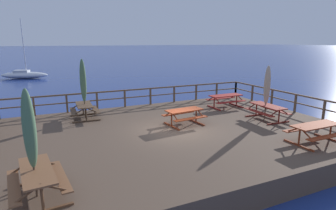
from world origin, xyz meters
TOP-DOWN VIEW (x-y plane):
  - ground_plane at (0.00, 0.00)m, footprint 600.00×600.00m
  - wooden_deck at (0.00, 0.00)m, footprint 15.66×11.11m
  - railing_waterside_far at (-0.00, 5.41)m, footprint 15.46×0.10m
  - railing_side_right at (7.68, 0.00)m, footprint 0.10×10.91m
  - picnic_table_back_left at (-3.54, 3.75)m, footprint 1.47×1.82m
  - picnic_table_mid_centre at (-5.81, -3.61)m, footprint 1.60×2.19m
  - picnic_table_mid_right at (5.15, -0.44)m, footprint 1.45×2.05m
  - picnic_table_mid_left at (0.74, 0.54)m, footprint 1.94×1.57m
  - picnic_table_front_right at (4.39, -3.89)m, footprint 2.18×1.41m
  - picnic_table_front_left at (4.83, 2.76)m, footprint 2.06×1.40m
  - patio_umbrella_tall_back_left at (-3.50, 3.80)m, footprint 0.32×0.32m
  - patio_umbrella_tall_front at (-5.87, -3.58)m, footprint 0.32×0.32m
  - patio_umbrella_short_front at (5.07, -0.37)m, footprint 0.32×0.32m
  - sailboat_distant at (-7.45, 30.70)m, footprint 6.21×3.65m

SIDE VIEW (x-z plane):
  - ground_plane at x=0.00m, z-range 0.00..0.00m
  - wooden_deck at x=0.00m, z-range 0.00..0.89m
  - sailboat_distant at x=-7.45m, z-range -3.35..4.37m
  - picnic_table_back_left at x=-3.54m, z-range 1.06..1.83m
  - picnic_table_mid_left at x=0.74m, z-range 1.06..1.84m
  - picnic_table_mid_right at x=5.15m, z-range 1.07..1.84m
  - picnic_table_front_left at x=4.83m, z-range 1.07..1.84m
  - picnic_table_mid_centre at x=-5.81m, z-range 1.07..1.84m
  - picnic_table_front_right at x=4.39m, z-range 1.07..1.85m
  - railing_waterside_far at x=0.00m, z-range 1.09..2.18m
  - railing_side_right at x=7.68m, z-range 1.09..2.18m
  - patio_umbrella_short_front at x=5.07m, z-range 1.28..4.10m
  - patio_umbrella_tall_front at x=-5.87m, z-range 1.29..4.20m
  - patio_umbrella_tall_back_left at x=-3.50m, z-range 1.32..4.46m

